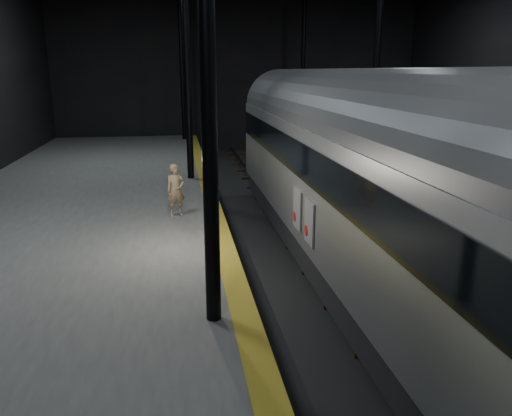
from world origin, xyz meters
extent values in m
plane|color=black|center=(0.00, 0.00, 0.00)|extent=(44.00, 44.00, 0.00)
cube|color=#494947|center=(-7.50, 0.00, 0.50)|extent=(9.00, 43.80, 1.00)
cube|color=brown|center=(-3.25, 0.00, 1.00)|extent=(0.50, 43.80, 0.01)
cube|color=#3F3328|center=(-0.72, 0.00, 0.17)|extent=(0.08, 43.00, 0.14)
cube|color=#3F3328|center=(0.72, 0.00, 0.17)|extent=(0.08, 43.00, 0.14)
cube|color=black|center=(0.00, 0.00, 0.06)|extent=(2.40, 42.00, 0.12)
cylinder|color=black|center=(-3.80, -4.00, 6.00)|extent=(0.26, 0.26, 10.00)
cylinder|color=black|center=(-3.80, 8.00, 6.00)|extent=(0.26, 0.26, 10.00)
cylinder|color=black|center=(3.80, 8.00, 6.00)|extent=(0.26, 0.26, 10.00)
cylinder|color=black|center=(-3.80, 20.00, 6.00)|extent=(0.26, 0.26, 10.00)
cylinder|color=black|center=(3.80, 20.00, 6.00)|extent=(0.26, 0.26, 10.00)
cube|color=#9DA0A4|center=(0.00, -0.51, 2.45)|extent=(2.78, 19.19, 2.88)
cube|color=black|center=(0.00, -0.51, 0.64)|extent=(2.54, 18.80, 0.82)
cube|color=black|center=(0.00, -0.51, 3.12)|extent=(2.84, 18.90, 0.86)
cylinder|color=slate|center=(0.00, -0.51, 3.89)|extent=(2.73, 19.00, 2.73)
cube|color=black|center=(0.00, 6.21, 0.29)|extent=(1.73, 2.11, 0.34)
cube|color=silver|center=(-1.42, -1.47, 1.87)|extent=(0.04, 0.72, 1.01)
cube|color=silver|center=(-1.42, -0.32, 1.87)|extent=(0.04, 0.72, 1.01)
cylinder|color=red|center=(-1.44, -1.29, 1.63)|extent=(0.03, 0.25, 0.25)
cylinder|color=red|center=(-1.44, -0.14, 1.63)|extent=(0.03, 0.25, 0.25)
imported|color=#937A5A|center=(-4.41, 2.58, 1.78)|extent=(0.67, 0.57, 1.57)
camera|label=1|loc=(-4.32, -11.94, 5.20)|focal=35.00mm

